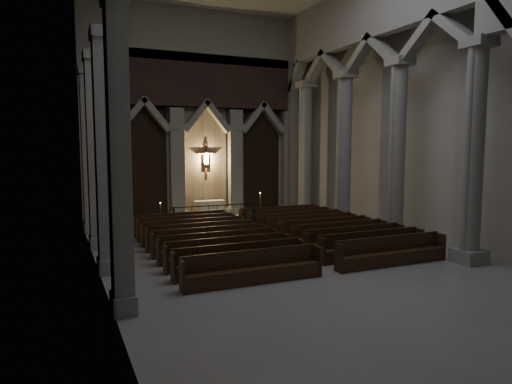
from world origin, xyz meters
TOP-DOWN VIEW (x-y plane):
  - room at (0.00, 0.00)m, footprint 24.00×24.10m
  - sanctuary_wall at (0.00, 11.54)m, footprint 14.00×0.77m
  - right_arcade at (5.50, 1.33)m, footprint 1.00×24.00m
  - left_pilasters at (-6.75, 3.50)m, footprint 0.60×13.00m
  - sanctuary_step at (0.00, 10.60)m, footprint 8.50×2.60m
  - altar at (0.02, 11.19)m, footprint 1.77×0.71m
  - altar_rail at (0.00, 9.76)m, footprint 5.02×0.09m
  - candle_stand_left at (-3.18, 9.71)m, footprint 0.21×0.21m
  - candle_stand_right at (2.66, 9.73)m, footprint 0.26×0.26m
  - pews at (-0.00, 2.81)m, footprint 10.02×9.33m
  - worshipper at (0.78, 6.25)m, footprint 0.49×0.38m

SIDE VIEW (x-z plane):
  - sanctuary_step at x=0.00m, z-range 0.00..0.15m
  - pews at x=0.00m, z-range -0.18..0.85m
  - candle_stand_left at x=-3.18m, z-range -0.29..0.98m
  - candle_stand_right at x=2.66m, z-range -0.35..1.20m
  - worshipper at x=0.78m, z-range 0.00..1.20m
  - altar at x=0.02m, z-range 0.15..1.05m
  - altar_rail at x=0.00m, z-range 0.16..1.15m
  - left_pilasters at x=-6.75m, z-range -0.10..7.92m
  - sanctuary_wall at x=0.00m, z-range 0.62..12.62m
  - room at x=0.00m, z-range 1.60..13.60m
  - right_arcade at x=5.50m, z-range 1.83..13.83m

